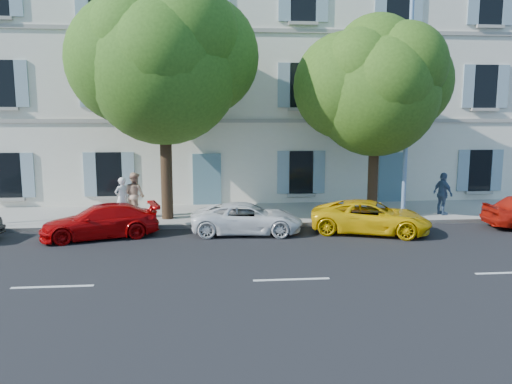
{
  "coord_description": "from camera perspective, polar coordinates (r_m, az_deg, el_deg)",
  "views": [
    {
      "loc": [
        -2.08,
        -16.29,
        4.18
      ],
      "look_at": [
        -0.36,
        2.0,
        1.4
      ],
      "focal_mm": 35.0,
      "sensor_mm": 36.0,
      "label": 1
    }
  ],
  "objects": [
    {
      "name": "tree_right",
      "position": [
        20.63,
        13.54,
        10.91
      ],
      "size": [
        5.0,
        5.0,
        7.71
      ],
      "color": "#3A2819",
      "rests_on": "sidewalk"
    },
    {
      "name": "kerb",
      "position": [
        19.13,
        1.0,
        -3.77
      ],
      "size": [
        36.0,
        0.16,
        0.16
      ],
      "primitive_type": "cube",
      "color": "#9E998E",
      "rests_on": "ground"
    },
    {
      "name": "pedestrian_c",
      "position": [
        22.0,
        20.57,
        -0.18
      ],
      "size": [
        0.7,
        1.11,
        1.76
      ],
      "primitive_type": "imported",
      "rotation": [
        0.0,
        0.0,
        1.85
      ],
      "color": "#455E7F",
      "rests_on": "sidewalk"
    },
    {
      "name": "car_red_coupe",
      "position": [
        18.18,
        -17.37,
        -3.22
      ],
      "size": [
        4.28,
        2.61,
        1.16
      ],
      "primitive_type": "imported",
      "rotation": [
        0.0,
        0.0,
        4.98
      ],
      "color": "#B00506",
      "rests_on": "ground"
    },
    {
      "name": "pedestrian_a",
      "position": [
        20.52,
        -15.09,
        -0.67
      ],
      "size": [
        0.71,
        0.7,
        1.66
      ],
      "primitive_type": "imported",
      "rotation": [
        0.0,
        0.0,
        3.87
      ],
      "color": "white",
      "rests_on": "sidewalk"
    },
    {
      "name": "car_yellow_supercar",
      "position": [
        18.51,
        12.98,
        -2.81
      ],
      "size": [
        4.64,
        3.24,
        1.18
      ],
      "primitive_type": "imported",
      "rotation": [
        0.0,
        0.0,
        1.24
      ],
      "color": "yellow",
      "rests_on": "ground"
    },
    {
      "name": "building",
      "position": [
        26.63,
        -0.9,
        12.52
      ],
      "size": [
        28.0,
        7.0,
        12.0
      ],
      "primitive_type": "cube",
      "color": "white",
      "rests_on": "ground"
    },
    {
      "name": "ground",
      "position": [
        16.94,
        1.86,
        -5.68
      ],
      "size": [
        90.0,
        90.0,
        0.0
      ],
      "primitive_type": "plane",
      "color": "black"
    },
    {
      "name": "sidewalk",
      "position": [
        21.24,
        0.35,
        -2.54
      ],
      "size": [
        36.0,
        4.5,
        0.15
      ],
      "primitive_type": "cube",
      "color": "#A09E96",
      "rests_on": "ground"
    },
    {
      "name": "street_lamp",
      "position": [
        20.55,
        17.16,
        10.54
      ],
      "size": [
        0.28,
        1.82,
        8.57
      ],
      "color": "#7293BF",
      "rests_on": "sidewalk"
    },
    {
      "name": "car_white_coupe",
      "position": [
        17.98,
        -1.02,
        -3.03
      ],
      "size": [
        4.12,
        2.14,
        1.11
      ],
      "primitive_type": "imported",
      "rotation": [
        0.0,
        0.0,
        1.49
      ],
      "color": "white",
      "rests_on": "ground"
    },
    {
      "name": "tree_left",
      "position": [
        19.97,
        -10.51,
        13.69
      ],
      "size": [
        5.86,
        5.86,
        9.08
      ],
      "color": "#3A2819",
      "rests_on": "sidewalk"
    },
    {
      "name": "pedestrian_b",
      "position": [
        20.65,
        -13.68,
        -0.33
      ],
      "size": [
        1.12,
        1.11,
        1.82
      ],
      "primitive_type": "imported",
      "rotation": [
        0.0,
        0.0,
        2.37
      ],
      "color": "#D5AA88",
      "rests_on": "sidewalk"
    }
  ]
}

